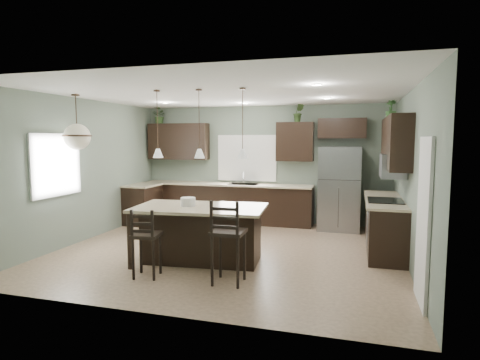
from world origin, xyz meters
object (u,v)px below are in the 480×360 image
at_px(refrigerator, 340,188).
at_px(bar_stool_left, 147,243).
at_px(serving_dish, 188,202).
at_px(plant_back_left, 160,116).
at_px(kitchen_island, 200,234).
at_px(bar_stool_right, 229,241).

distance_m(refrigerator, bar_stool_left, 4.74).
distance_m(serving_dish, plant_back_left, 4.31).
bearing_deg(plant_back_left, refrigerator, -2.94).
bearing_deg(kitchen_island, bar_stool_left, -124.38).
relative_size(serving_dish, bar_stool_right, 0.20).
distance_m(refrigerator, plant_back_left, 4.79).
height_order(bar_stool_right, plant_back_left, plant_back_left).
xyz_separation_m(bar_stool_right, plant_back_left, (-3.15, 4.11, 2.00)).
height_order(serving_dish, plant_back_left, plant_back_left).
relative_size(refrigerator, kitchen_island, 0.88).
distance_m(bar_stool_left, bar_stool_right, 1.23).
distance_m(kitchen_island, plant_back_left, 4.62).
height_order(serving_dish, bar_stool_right, bar_stool_right).
bearing_deg(plant_back_left, bar_stool_right, -52.56).
bearing_deg(bar_stool_right, kitchen_island, 132.16).
xyz_separation_m(serving_dish, bar_stool_left, (-0.28, -0.86, -0.48)).
bearing_deg(kitchen_island, plant_back_left, 120.27).
distance_m(serving_dish, bar_stool_left, 1.03).
height_order(kitchen_island, bar_stool_left, bar_stool_left).
bearing_deg(plant_back_left, kitchen_island, -54.06).
bearing_deg(serving_dish, kitchen_island, 5.67).
xyz_separation_m(bar_stool_left, plant_back_left, (-1.92, 4.20, 2.09)).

